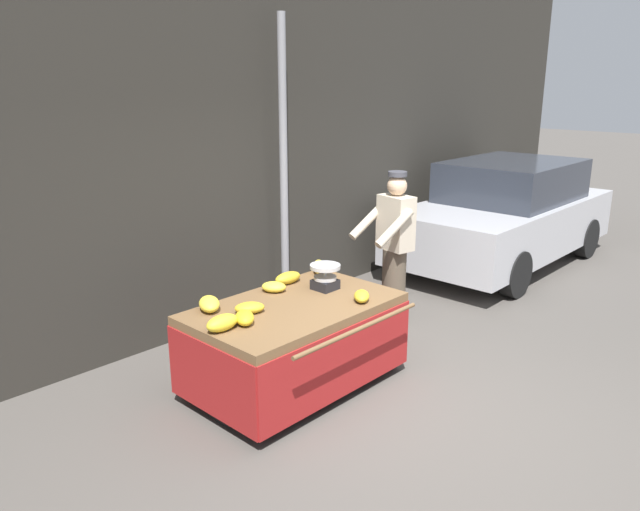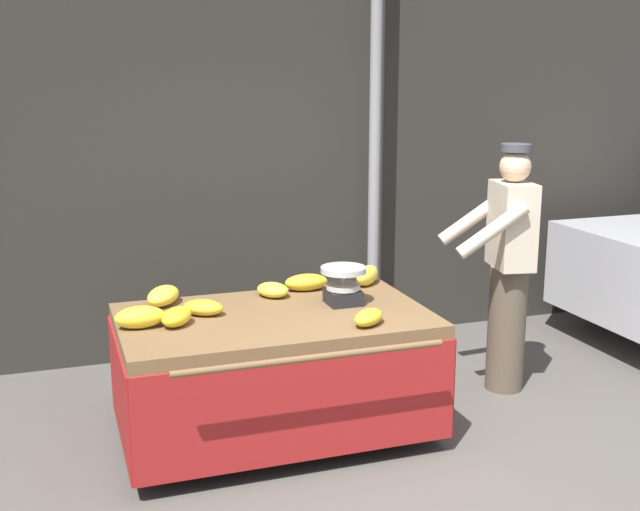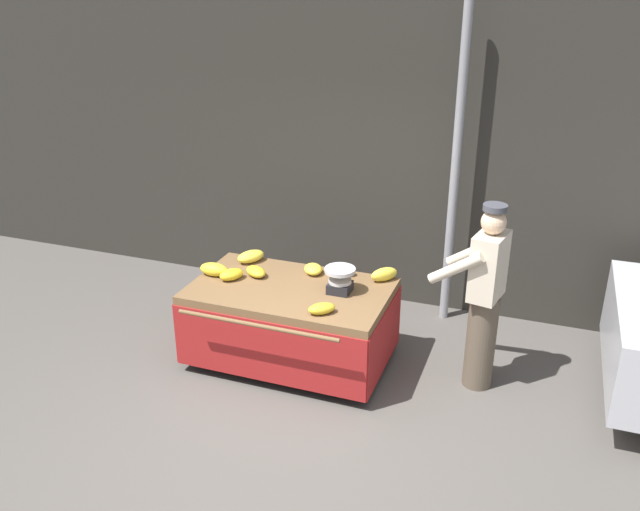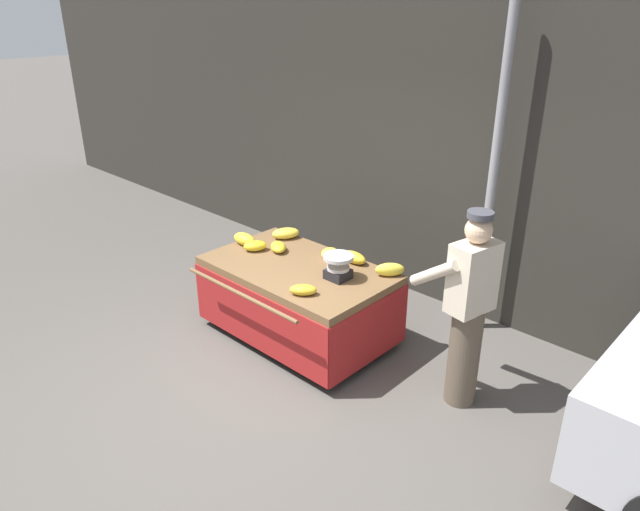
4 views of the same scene
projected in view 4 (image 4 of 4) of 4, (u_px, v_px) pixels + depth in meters
The scene contains 14 objects.
ground_plane at pixel (236, 396), 5.11m from camera, with size 60.00×60.00×0.00m, color #514C47.
back_wall at pixel (435, 110), 6.13m from camera, with size 16.00×0.24×4.15m, color #2D2B26.
street_pole at pixel (494, 173), 5.50m from camera, with size 0.09×0.09×3.31m, color gray.
banana_cart at pixel (298, 285), 5.77m from camera, with size 1.84×1.30×0.78m.
weighing_scale at pixel (338, 267), 5.40m from camera, with size 0.28×0.28×0.23m.
banana_bunch_0 at pixel (278, 247), 6.00m from camera, with size 0.15×0.25×0.09m, color gold.
banana_bunch_1 at pixel (244, 239), 6.15m from camera, with size 0.15×0.28×0.13m, color yellow.
banana_bunch_2 at pixel (354, 257), 5.74m from camera, with size 0.14×0.29×0.11m, color gold.
banana_bunch_3 at pixel (330, 253), 5.85m from camera, with size 0.17×0.22×0.09m, color yellow.
banana_bunch_4 at pixel (255, 246), 6.01m from camera, with size 0.15×0.24×0.10m, color gold.
banana_bunch_5 at pixel (303, 290), 5.14m from camera, with size 0.13×0.24×0.09m, color gold.
banana_bunch_6 at pixel (286, 233), 6.31m from camera, with size 0.17×0.29×0.11m, color yellow.
banana_bunch_7 at pixel (390, 269), 5.47m from camera, with size 0.11×0.27×0.13m, color yellow.
vendor_person at pixel (468, 310), 4.73m from camera, with size 0.64×0.59×1.71m.
Camera 4 is at (3.39, -2.53, 3.21)m, focal length 33.12 mm.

